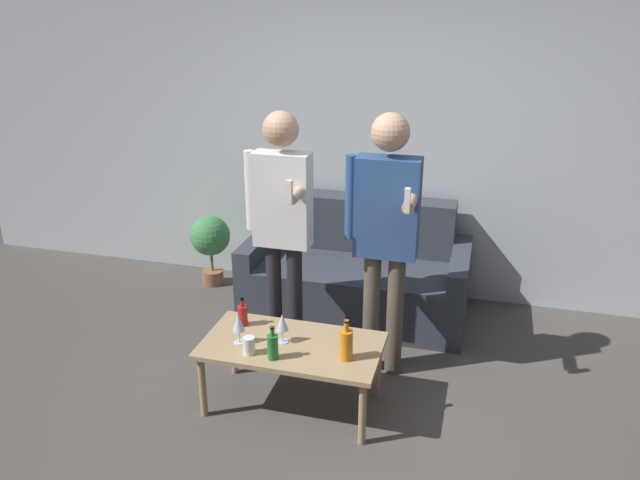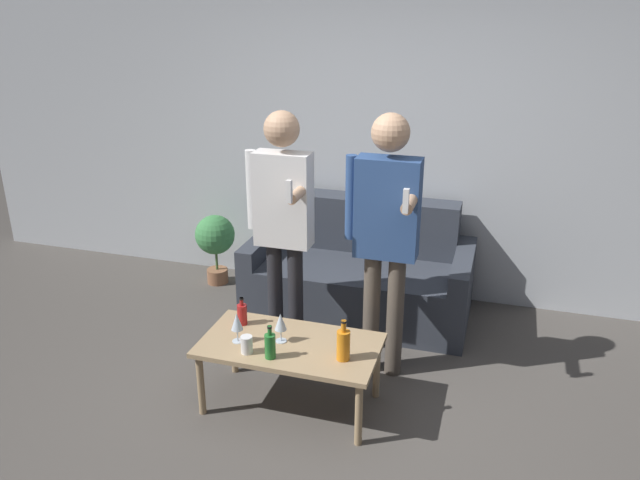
% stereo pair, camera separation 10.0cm
% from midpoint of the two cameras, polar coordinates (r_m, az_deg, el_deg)
% --- Properties ---
extents(ground_plane, '(16.00, 16.00, 0.00)m').
position_cam_midpoint_polar(ground_plane, '(3.71, 0.58, -18.60)').
color(ground_plane, '#514C47').
extents(wall_back, '(8.00, 0.06, 2.70)m').
position_cam_midpoint_polar(wall_back, '(5.10, 7.70, 9.44)').
color(wall_back, silver).
rests_on(wall_back, ground_plane).
extents(couch, '(1.73, 0.87, 0.88)m').
position_cam_midpoint_polar(couch, '(5.01, 4.30, -3.17)').
color(couch, '#383D47').
rests_on(couch, ground_plane).
extents(coffee_table, '(1.08, 0.58, 0.44)m').
position_cam_midpoint_polar(coffee_table, '(3.83, -1.99, -10.01)').
color(coffee_table, tan).
rests_on(coffee_table, ground_plane).
extents(bottle_orange, '(0.08, 0.08, 0.25)m').
position_cam_midpoint_polar(bottle_orange, '(3.60, 2.95, -9.49)').
color(bottle_orange, orange).
rests_on(bottle_orange, coffee_table).
extents(bottle_green, '(0.06, 0.06, 0.21)m').
position_cam_midpoint_polar(bottle_green, '(3.63, -3.79, -9.58)').
color(bottle_green, '#23752D').
rests_on(bottle_green, coffee_table).
extents(bottle_dark, '(0.06, 0.06, 0.19)m').
position_cam_midpoint_polar(bottle_dark, '(4.00, -6.42, -6.71)').
color(bottle_dark, '#B21E1E').
rests_on(bottle_dark, coffee_table).
extents(wine_glass_near, '(0.07, 0.07, 0.19)m').
position_cam_midpoint_polar(wine_glass_near, '(3.78, -6.85, -7.49)').
color(wine_glass_near, silver).
rests_on(wine_glass_near, coffee_table).
extents(wine_glass_far, '(0.07, 0.07, 0.19)m').
position_cam_midpoint_polar(wine_glass_far, '(3.76, -2.86, -7.55)').
color(wine_glass_far, silver).
rests_on(wine_glass_far, coffee_table).
extents(cup_on_table, '(0.07, 0.07, 0.11)m').
position_cam_midpoint_polar(cup_on_table, '(3.70, -5.94, -9.49)').
color(cup_on_table, white).
rests_on(cup_on_table, coffee_table).
extents(person_standing_left, '(0.44, 0.43, 1.73)m').
position_cam_midpoint_polar(person_standing_left, '(4.11, -2.73, 2.33)').
color(person_standing_left, '#232328').
rests_on(person_standing_left, ground_plane).
extents(person_standing_right, '(0.47, 0.44, 1.76)m').
position_cam_midpoint_polar(person_standing_right, '(3.91, 6.78, 1.33)').
color(person_standing_right, brown).
rests_on(person_standing_right, ground_plane).
extents(potted_plant, '(0.35, 0.35, 0.63)m').
position_cam_midpoint_polar(potted_plant, '(5.50, -9.05, 0.12)').
color(potted_plant, '#936042').
rests_on(potted_plant, ground_plane).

